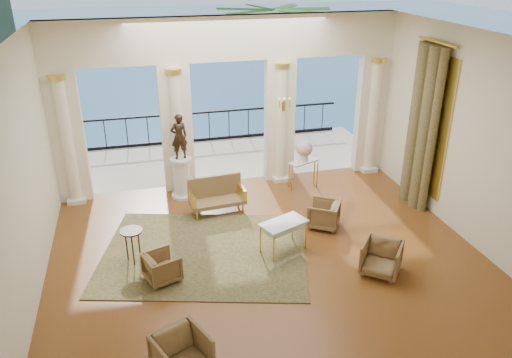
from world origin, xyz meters
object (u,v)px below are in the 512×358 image
object	(u,v)px
settee	(216,195)
armchair_a	(182,353)
armchair_c	(324,213)
side_table	(131,235)
statue	(179,137)
armchair_d	(162,266)
console_table	(304,165)
armchair_b	(381,257)
pedestal	(182,178)
game_table	(284,225)

from	to	relation	value
settee	armchair_a	bearing A→B (deg)	-111.38
armchair_c	side_table	distance (m)	4.39
statue	armchair_d	bearing A→B (deg)	65.58
armchair_c	armchair_d	size ratio (longest dim) A/B	1.08
armchair_c	console_table	world-z (taller)	console_table
armchair_b	settee	world-z (taller)	settee
armchair_d	statue	world-z (taller)	statue
armchair_b	pedestal	distance (m)	5.62
armchair_a	statue	world-z (taller)	statue
armchair_b	armchair_a	bearing A→B (deg)	-118.58
statue	side_table	bearing A→B (deg)	52.77
armchair_c	pedestal	size ratio (longest dim) A/B	0.64
armchair_d	settee	distance (m)	2.99
armchair_d	side_table	distance (m)	1.00
console_table	armchair_b	bearing A→B (deg)	-110.24
armchair_d	console_table	distance (m)	5.29
pedestal	statue	distance (m)	1.15
game_table	console_table	world-z (taller)	console_table
game_table	side_table	distance (m)	3.17
armchair_a	side_table	xyz separation A→B (m)	(-0.63, 3.29, 0.26)
armchair_a	armchair_d	world-z (taller)	armchair_a
armchair_a	armchair_b	xyz separation A→B (m)	(4.17, 1.67, -0.01)
game_table	armchair_c	bearing A→B (deg)	8.71
armchair_a	settee	distance (m)	5.26
armchair_b	side_table	bearing A→B (deg)	-159.08
armchair_b	game_table	distance (m)	2.10
side_table	pedestal	bearing A→B (deg)	64.43
armchair_a	armchair_b	bearing A→B (deg)	-2.00
armchair_c	game_table	distance (m)	1.45
game_table	console_table	size ratio (longest dim) A/B	1.28
statue	console_table	bearing A→B (deg)	163.96
armchair_d	armchair_a	bearing A→B (deg)	162.70
statue	game_table	bearing A→B (deg)	108.19
armchair_d	game_table	world-z (taller)	game_table
armchair_d	game_table	bearing A→B (deg)	-99.72
settee	game_table	xyz separation A→B (m)	(1.08, -2.10, 0.17)
armchair_c	armchair_b	bearing A→B (deg)	44.38
armchair_a	settee	world-z (taller)	settee
armchair_a	armchair_d	distance (m)	2.50
armchair_d	statue	bearing A→B (deg)	-32.29
settee	pedestal	distance (m)	1.27
armchair_c	pedestal	xyz separation A→B (m)	(-3.02, 2.41, 0.17)
armchair_a	armchair_c	size ratio (longest dim) A/B	1.11
armchair_b	console_table	size ratio (longest dim) A/B	0.85
armchair_c	armchair_d	bearing A→B (deg)	-40.35
armchair_b	settee	bearing A→B (deg)	168.39
side_table	game_table	bearing A→B (deg)	-6.07
armchair_b	game_table	size ratio (longest dim) A/B	0.67
armchair_d	statue	size ratio (longest dim) A/B	0.54
armchair_c	statue	bearing A→B (deg)	-96.17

